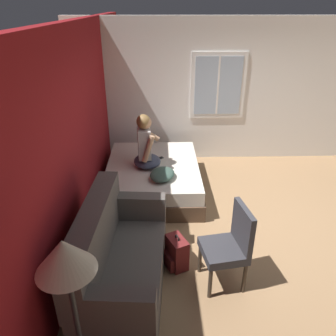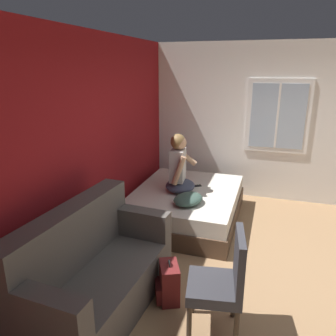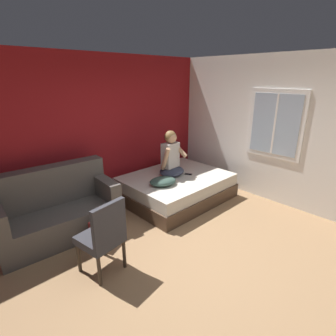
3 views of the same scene
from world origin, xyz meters
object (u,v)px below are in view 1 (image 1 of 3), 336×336
(throw_pillow, at_px, (162,174))
(person_seated, at_px, (146,146))
(bed, at_px, (153,177))
(floor_lamp, at_px, (68,277))
(backpack, at_px, (176,253))
(couch, at_px, (118,261))
(side_chair, at_px, (230,244))
(cell_phone, at_px, (159,158))

(throw_pillow, bearing_deg, person_seated, 29.91)
(bed, xyz_separation_m, floor_lamp, (-3.45, 0.43, 1.19))
(backpack, xyz_separation_m, floor_lamp, (-1.59, 0.73, 1.24))
(bed, relative_size, couch, 1.13)
(backpack, height_order, floor_lamp, floor_lamp)
(couch, bearing_deg, side_chair, -85.95)
(bed, relative_size, throw_pillow, 4.14)
(side_chair, height_order, floor_lamp, floor_lamp)
(person_seated, distance_m, backpack, 1.97)
(bed, relative_size, person_seated, 2.27)
(bed, bearing_deg, cell_phone, -26.64)
(backpack, bearing_deg, floor_lamp, 155.33)
(person_seated, height_order, backpack, person_seated)
(cell_phone, distance_m, floor_lamp, 3.83)
(couch, relative_size, cell_phone, 12.16)
(couch, xyz_separation_m, floor_lamp, (-1.25, 0.08, 1.04))
(side_chair, relative_size, backpack, 2.14)
(side_chair, relative_size, floor_lamp, 0.58)
(bed, height_order, side_chair, side_chair)
(couch, relative_size, throw_pillow, 3.65)
(bed, xyz_separation_m, backpack, (-1.86, -0.30, -0.04))
(bed, xyz_separation_m, cell_phone, (0.23, -0.11, 0.25))
(floor_lamp, bearing_deg, bed, -7.06)
(backpack, relative_size, cell_phone, 3.18)
(couch, relative_size, side_chair, 1.79)
(side_chair, bearing_deg, throw_pillow, 24.07)
(couch, xyz_separation_m, backpack, (0.34, -0.65, -0.20))
(side_chair, relative_size, cell_phone, 6.81)
(bed, xyz_separation_m, throw_pillow, (-0.50, -0.16, 0.31))
(bed, relative_size, side_chair, 2.03)
(backpack, bearing_deg, person_seated, 12.74)
(side_chair, relative_size, throw_pillow, 2.04)
(bed, xyz_separation_m, side_chair, (-2.11, -0.88, 0.30))
(couch, xyz_separation_m, cell_phone, (2.42, -0.46, 0.09))
(backpack, xyz_separation_m, throw_pillow, (1.36, 0.15, 0.36))
(side_chair, distance_m, floor_lamp, 2.07)
(throw_pillow, relative_size, floor_lamp, 0.28)
(person_seated, relative_size, floor_lamp, 0.51)
(side_chair, bearing_deg, cell_phone, 18.11)
(backpack, height_order, throw_pillow, throw_pillow)
(backpack, distance_m, cell_phone, 2.11)
(throw_pillow, bearing_deg, floor_lamp, 168.84)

